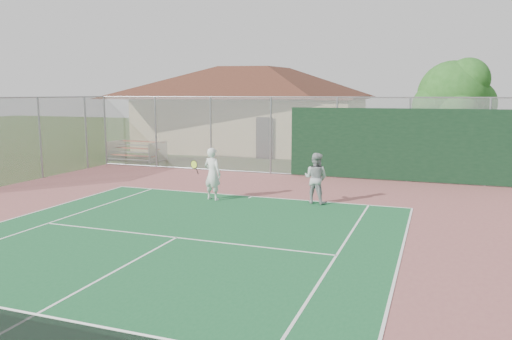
# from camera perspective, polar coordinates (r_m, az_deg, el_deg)

# --- Properties ---
(back_fence) EXTENTS (20.08, 0.11, 3.53)m
(back_fence) POSITION_cam_1_polar(r_m,az_deg,el_deg) (21.91, 9.43, 3.41)
(back_fence) COLOR gray
(back_fence) RESTS_ON ground
(side_fence_left) EXTENTS (0.08, 9.00, 3.50)m
(side_fence_left) POSITION_cam_1_polar(r_m,az_deg,el_deg) (23.49, -23.44, 3.37)
(side_fence_left) COLOR gray
(side_fence_left) RESTS_ON ground
(clubhouse) EXTENTS (15.04, 10.31, 6.35)m
(clubhouse) POSITION_cam_1_polar(r_m,az_deg,el_deg) (32.94, -0.13, 8.00)
(clubhouse) COLOR tan
(clubhouse) RESTS_ON ground
(bleachers) EXTENTS (2.87, 1.81, 1.05)m
(bleachers) POSITION_cam_1_polar(r_m,az_deg,el_deg) (28.18, -13.50, 2.19)
(bleachers) COLOR #AE4728
(bleachers) RESTS_ON ground
(tree) EXTENTS (3.78, 3.58, 5.28)m
(tree) POSITION_cam_1_polar(r_m,az_deg,el_deg) (25.27, 21.74, 7.70)
(tree) COLOR #382614
(tree) RESTS_ON ground
(player_white_front) EXTENTS (1.08, 0.65, 1.81)m
(player_white_front) POSITION_cam_1_polar(r_m,az_deg,el_deg) (17.19, -5.03, -0.49)
(player_white_front) COLOR silver
(player_white_front) RESTS_ON ground
(player_grey_back) EXTENTS (0.94, 0.80, 1.70)m
(player_grey_back) POSITION_cam_1_polar(r_m,az_deg,el_deg) (16.73, 6.84, -0.99)
(player_grey_back) COLOR #A2A5A7
(player_grey_back) RESTS_ON ground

